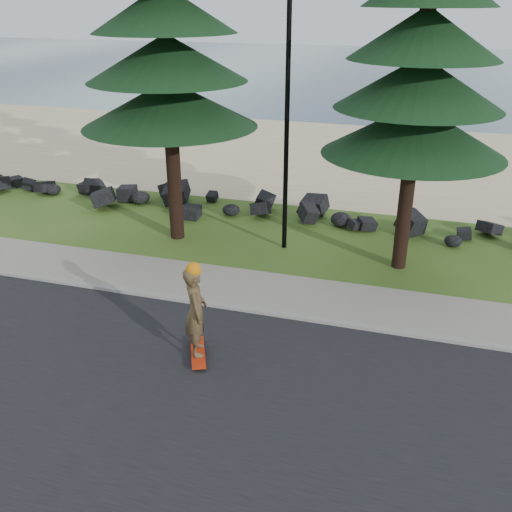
# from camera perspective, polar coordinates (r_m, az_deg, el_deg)

# --- Properties ---
(ground) EXTENTS (160.00, 160.00, 0.00)m
(ground) POSITION_cam_1_polar(r_m,az_deg,el_deg) (14.96, -0.15, -3.83)
(ground) COLOR #305019
(ground) RESTS_ON ground
(road) EXTENTS (160.00, 7.00, 0.02)m
(road) POSITION_cam_1_polar(r_m,az_deg,el_deg) (11.43, -6.86, -14.15)
(road) COLOR black
(road) RESTS_ON ground
(kerb) EXTENTS (160.00, 0.20, 0.10)m
(kerb) POSITION_cam_1_polar(r_m,az_deg,el_deg) (14.19, -1.20, -5.32)
(kerb) COLOR gray
(kerb) RESTS_ON ground
(sidewalk) EXTENTS (160.00, 2.00, 0.08)m
(sidewalk) POSITION_cam_1_polar(r_m,az_deg,el_deg) (15.11, 0.07, -3.35)
(sidewalk) COLOR gray
(sidewalk) RESTS_ON ground
(beach_sand) EXTENTS (160.00, 15.00, 0.01)m
(beach_sand) POSITION_cam_1_polar(r_m,az_deg,el_deg) (28.27, 8.46, 9.81)
(beach_sand) COLOR tan
(beach_sand) RESTS_ON ground
(ocean) EXTENTS (160.00, 58.00, 0.01)m
(ocean) POSITION_cam_1_polar(r_m,az_deg,el_deg) (64.10, 13.75, 17.66)
(ocean) COLOR #2F495B
(ocean) RESTS_ON ground
(seawall_boulders) EXTENTS (60.00, 2.40, 1.10)m
(seawall_boulders) POSITION_cam_1_polar(r_m,az_deg,el_deg) (19.90, 4.50, 3.59)
(seawall_boulders) COLOR black
(seawall_boulders) RESTS_ON ground
(lamp_post) EXTENTS (0.25, 0.14, 8.14)m
(lamp_post) POSITION_cam_1_polar(r_m,az_deg,el_deg) (16.51, 3.13, 14.16)
(lamp_post) COLOR black
(lamp_post) RESTS_ON ground
(skateboarder) EXTENTS (0.76, 1.22, 2.24)m
(skateboarder) POSITION_cam_1_polar(r_m,az_deg,el_deg) (12.01, -6.04, -5.56)
(skateboarder) COLOR red
(skateboarder) RESTS_ON ground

